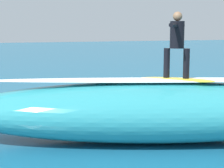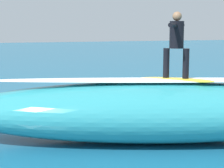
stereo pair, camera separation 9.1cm
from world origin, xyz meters
name	(u,v)px [view 2 (the right image)]	position (x,y,z in m)	size (l,w,h in m)	color
ground_plane	(141,121)	(0.00, 0.00, 0.00)	(120.00, 120.00, 0.00)	#196084
wave_crest	(154,112)	(0.52, 1.95, 0.73)	(9.69, 2.24, 1.46)	teal
wave_foam_lip	(155,80)	(0.52, 1.95, 1.50)	(8.24, 0.79, 0.08)	white
surfboard_riding	(176,80)	(0.05, 2.11, 1.51)	(1.85, 0.49, 0.10)	yellow
surfer_riding	(177,40)	(0.05, 2.11, 2.46)	(1.03, 1.20, 1.56)	black
surfboard_paddling	(65,112)	(1.90, -1.78, 0.03)	(2.07, 0.54, 0.07)	#33B2D1
surfer_paddling	(64,107)	(1.88, -1.90, 0.19)	(0.49, 1.61, 0.29)	black
foam_patch_near	(178,98)	(-2.72, -2.67, 0.07)	(0.93, 0.64, 0.13)	white
foam_patch_mid	(166,110)	(-1.33, -1.01, 0.04)	(1.04, 0.79, 0.09)	white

